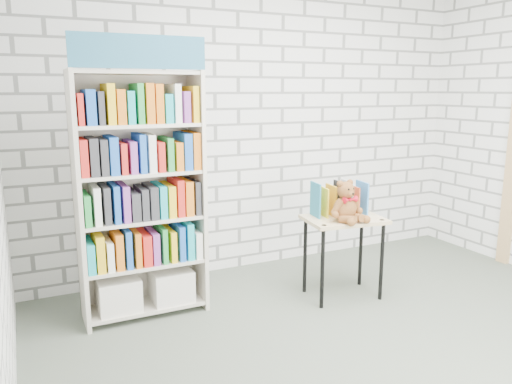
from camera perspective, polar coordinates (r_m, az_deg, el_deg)
name	(u,v)px	position (r m, az deg, el deg)	size (l,w,h in m)	color
ground	(394,355)	(3.58, 15.46, -17.55)	(4.50, 4.50, 0.00)	#4D5649
room_shell	(411,79)	(3.14, 17.25, 12.27)	(4.52, 4.02, 2.81)	silver
bookshelf	(141,194)	(3.84, -13.05, -0.24)	(0.93, 0.36, 2.09)	beige
display_table	(344,229)	(4.21, 9.99, -4.16)	(0.69, 0.52, 0.68)	tan
table_books	(339,199)	(4.24, 9.45, -0.85)	(0.47, 0.25, 0.26)	teal
teddy_bear	(347,205)	(4.05, 10.34, -1.45)	(0.31, 0.29, 0.33)	brown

